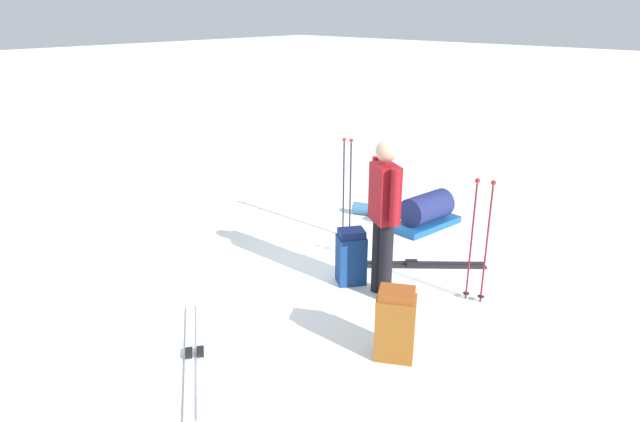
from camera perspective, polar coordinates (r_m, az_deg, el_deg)
The scene contains 10 objects.
ground_plane at distance 6.74m, azimuth -0.00°, elevation -5.59°, with size 80.00×80.00×0.00m, color white.
skier_standing at distance 5.75m, azimuth 6.54°, elevation -0.06°, with size 0.50×0.36×1.70m.
ski_pair_near at distance 6.83m, azimuth 9.35°, elevation -5.40°, with size 1.42×1.29×0.05m.
ski_pair_far at distance 5.26m, azimuth -12.65°, elevation -14.06°, with size 1.52×1.14×0.05m.
backpack_large_dark at distance 6.24m, azimuth 3.19°, elevation -4.69°, with size 0.38×0.39×0.64m.
backpack_bright at distance 5.01m, azimuth 7.69°, elevation -11.37°, with size 0.42×0.39×0.66m.
ski_poles_planted_near at distance 7.31m, azimuth 2.77°, elevation 2.81°, with size 0.16×0.10×1.36m.
ski_poles_planted_far at distance 5.90m, azimuth 15.97°, elevation -2.41°, with size 0.22×0.11×1.34m.
gear_sled at distance 7.95m, azimuth 10.82°, elevation -0.08°, with size 0.56×1.09×0.49m.
sleeping_mat_rolled at distance 8.32m, azimuth 5.24°, elevation 0.12°, with size 0.18×0.18×0.55m, color teal.
Camera 1 is at (-4.13, 4.45, 2.93)m, focal length 31.40 mm.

